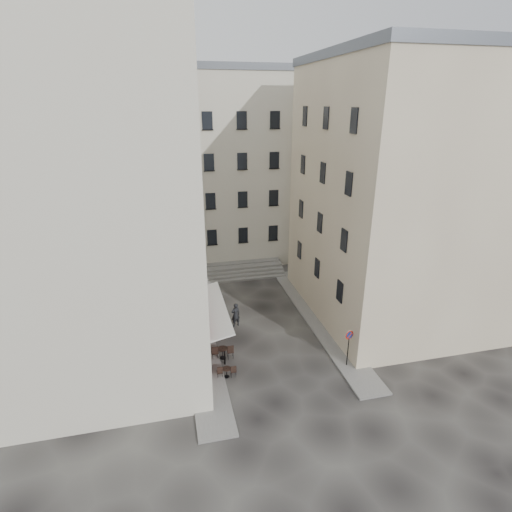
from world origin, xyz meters
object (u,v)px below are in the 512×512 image
object	(u,v)px
bistro_table_a	(226,371)
bistro_table_b	(223,352)
no_parking_sign	(349,341)
pedestrian	(236,315)

from	to	relation	value
bistro_table_a	bistro_table_b	xyz separation A→B (m)	(0.06, 1.91, 0.09)
no_parking_sign	bistro_table_a	xyz separation A→B (m)	(-7.47, 0.69, -1.42)
bistro_table_b	no_parking_sign	bearing A→B (deg)	-19.31
pedestrian	no_parking_sign	bearing A→B (deg)	116.92
bistro_table_a	pedestrian	size ratio (longest dim) A/B	0.62
bistro_table_a	pedestrian	distance (m)	5.94
no_parking_sign	bistro_table_a	size ratio (longest dim) A/B	2.25
bistro_table_b	pedestrian	bearing A→B (deg)	67.65
bistro_table_b	pedestrian	size ratio (longest dim) A/B	0.75
bistro_table_a	no_parking_sign	bearing A→B (deg)	-5.27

